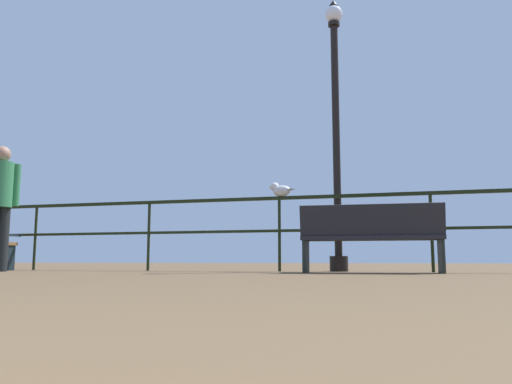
# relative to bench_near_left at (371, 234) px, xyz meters

# --- Properties ---
(pier_railing) EXTENTS (18.98, 0.05, 1.09)m
(pier_railing) POSITION_rel_bench_near_left_xyz_m (-0.29, 0.66, 0.32)
(pier_railing) COLOR black
(pier_railing) RESTS_ON ground_plane
(bench_near_left) EXTENTS (1.79, 0.73, 0.85)m
(bench_near_left) POSITION_rel_bench_near_left_xyz_m (0.00, 0.00, 0.00)
(bench_near_left) COLOR black
(bench_near_left) RESTS_ON ground_plane
(lamppost_center) EXTENTS (0.27, 0.27, 4.15)m
(lamppost_center) POSITION_rel_bench_near_left_xyz_m (-0.52, 0.87, 1.69)
(lamppost_center) COLOR black
(lamppost_center) RESTS_ON ground_plane
(seagull_on_rail) EXTENTS (0.44, 0.28, 0.22)m
(seagull_on_rail) POSITION_rel_bench_near_left_xyz_m (-1.33, 0.67, 0.70)
(seagull_on_rail) COLOR silver
(seagull_on_rail) RESTS_ON pier_railing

